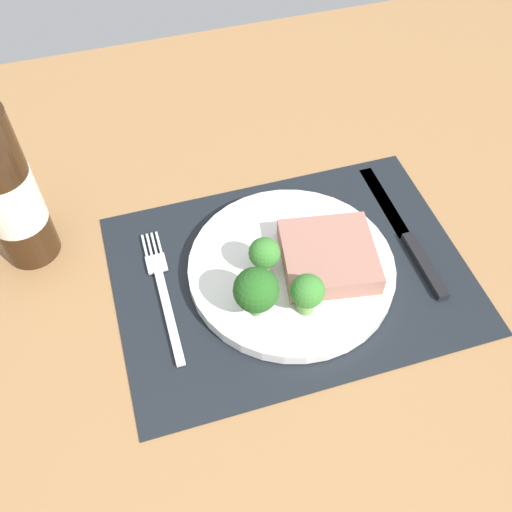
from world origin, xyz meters
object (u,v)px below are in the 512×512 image
at_px(steak, 328,256).
at_px(wine_bottle, 5,189).
at_px(plate, 291,268).
at_px(fork, 163,292).
at_px(knife, 408,238).

bearing_deg(steak, wine_bottle, 157.60).
distance_m(plate, steak, 0.05).
xyz_separation_m(plate, fork, (-0.15, 0.01, -0.01)).
distance_m(plate, knife, 0.16).
xyz_separation_m(plate, knife, (0.16, 0.01, -0.00)).
height_order(plate, steak, steak).
distance_m(plate, fork, 0.15).
height_order(knife, wine_bottle, wine_bottle).
relative_size(steak, knife, 0.47).
xyz_separation_m(plate, steak, (0.04, -0.01, 0.02)).
relative_size(plate, steak, 2.31).
xyz_separation_m(knife, wine_bottle, (-0.45, 0.12, 0.10)).
bearing_deg(steak, fork, 172.87).
bearing_deg(steak, knife, 7.59).
distance_m(fork, wine_bottle, 0.21).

